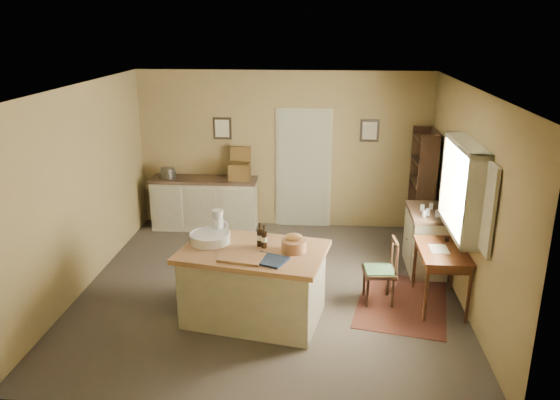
# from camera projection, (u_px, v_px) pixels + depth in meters

# --- Properties ---
(ground) EXTENTS (5.00, 5.00, 0.00)m
(ground) POSITION_uv_depth(u_px,v_px,m) (270.00, 288.00, 7.44)
(ground) COLOR #4C433A
(ground) RESTS_ON ground
(wall_back) EXTENTS (5.00, 0.10, 2.70)m
(wall_back) POSITION_uv_depth(u_px,v_px,m) (283.00, 150.00, 9.38)
(wall_back) COLOR #99814C
(wall_back) RESTS_ON ground
(wall_front) EXTENTS (5.00, 0.10, 2.70)m
(wall_front) POSITION_uv_depth(u_px,v_px,m) (240.00, 282.00, 4.65)
(wall_front) COLOR #99814C
(wall_front) RESTS_ON ground
(wall_left) EXTENTS (0.10, 5.00, 2.70)m
(wall_left) POSITION_uv_depth(u_px,v_px,m) (81.00, 189.00, 7.21)
(wall_left) COLOR #99814C
(wall_left) RESTS_ON ground
(wall_right) EXTENTS (0.10, 5.00, 2.70)m
(wall_right) POSITION_uv_depth(u_px,v_px,m) (467.00, 199.00, 6.82)
(wall_right) COLOR #99814C
(wall_right) RESTS_ON ground
(ceiling) EXTENTS (5.00, 5.00, 0.00)m
(ceiling) POSITION_uv_depth(u_px,v_px,m) (268.00, 88.00, 6.59)
(ceiling) COLOR silver
(ceiling) RESTS_ON wall_back
(door) EXTENTS (0.97, 0.06, 2.11)m
(door) POSITION_uv_depth(u_px,v_px,m) (303.00, 168.00, 9.42)
(door) COLOR #A4A78C
(door) RESTS_ON ground
(framed_prints) EXTENTS (2.82, 0.02, 0.38)m
(framed_prints) POSITION_uv_depth(u_px,v_px,m) (295.00, 129.00, 9.23)
(framed_prints) COLOR black
(framed_prints) RESTS_ON ground
(window) EXTENTS (0.25, 1.99, 1.12)m
(window) POSITION_uv_depth(u_px,v_px,m) (467.00, 188.00, 6.58)
(window) COLOR beige
(window) RESTS_ON ground
(work_island) EXTENTS (1.85, 1.39, 1.20)m
(work_island) POSITION_uv_depth(u_px,v_px,m) (253.00, 282.00, 6.55)
(work_island) COLOR beige
(work_island) RESTS_ON ground
(sideboard) EXTENTS (1.83, 0.52, 1.18)m
(sideboard) POSITION_uv_depth(u_px,v_px,m) (205.00, 202.00, 9.47)
(sideboard) COLOR beige
(sideboard) RESTS_ON ground
(rug) EXTENTS (1.39, 1.78, 0.01)m
(rug) POSITION_uv_depth(u_px,v_px,m) (402.00, 302.00, 7.05)
(rug) COLOR #4F231A
(rug) RESTS_ON ground
(writing_desk) EXTENTS (0.58, 0.95, 0.82)m
(writing_desk) POSITION_uv_depth(u_px,v_px,m) (442.00, 256.00, 6.81)
(writing_desk) COLOR #391C0E
(writing_desk) RESTS_ON ground
(desk_chair) EXTENTS (0.42, 0.42, 0.85)m
(desk_chair) POSITION_uv_depth(u_px,v_px,m) (379.00, 272.00, 6.95)
(desk_chair) COLOR black
(desk_chair) RESTS_ON ground
(right_cabinet) EXTENTS (0.53, 0.95, 0.99)m
(right_cabinet) POSITION_uv_depth(u_px,v_px,m) (426.00, 239.00, 7.89)
(right_cabinet) COLOR beige
(right_cabinet) RESTS_ON ground
(shelving_unit) EXTENTS (0.31, 0.82, 1.83)m
(shelving_unit) POSITION_uv_depth(u_px,v_px,m) (425.00, 186.00, 8.86)
(shelving_unit) COLOR black
(shelving_unit) RESTS_ON ground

